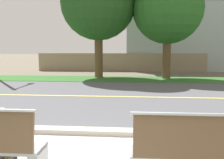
# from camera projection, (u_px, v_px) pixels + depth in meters

# --- Properties ---
(ground_plane) EXTENTS (140.00, 140.00, 0.00)m
(ground_plane) POSITION_uv_depth(u_px,v_px,m) (119.00, 90.00, 10.84)
(ground_plane) COLOR #665B4C
(curb_edge) EXTENTS (44.00, 0.30, 0.11)m
(curb_edge) POSITION_uv_depth(u_px,v_px,m) (103.00, 132.00, 5.24)
(curb_edge) COLOR #ADA89E
(curb_edge) RESTS_ON ground_plane
(street_asphalt) EXTENTS (52.00, 8.00, 0.01)m
(street_asphalt) POSITION_uv_depth(u_px,v_px,m) (117.00, 97.00, 9.35)
(street_asphalt) COLOR #515156
(street_asphalt) RESTS_ON ground_plane
(road_centre_line) EXTENTS (48.00, 0.14, 0.01)m
(road_centre_line) POSITION_uv_depth(u_px,v_px,m) (117.00, 97.00, 9.35)
(road_centre_line) COLOR #E0CC4C
(road_centre_line) RESTS_ON ground_plane
(far_verge_grass) EXTENTS (48.00, 2.80, 0.02)m
(far_verge_grass) POSITION_uv_depth(u_px,v_px,m) (124.00, 79.00, 14.74)
(far_verge_grass) COLOR #2D6026
(far_verge_grass) RESTS_ON ground_plane
(bench_right) EXTENTS (1.83, 0.48, 1.01)m
(bench_right) POSITION_uv_depth(u_px,v_px,m) (204.00, 154.00, 3.16)
(bench_right) COLOR #9EA0A8
(bench_right) RESTS_ON ground_plane
(shade_tree_left) EXTENTS (4.02, 4.02, 6.63)m
(shade_tree_left) POSITION_uv_depth(u_px,v_px,m) (170.00, 3.00, 14.47)
(shade_tree_left) COLOR brown
(shade_tree_left) RESTS_ON ground_plane
(garden_wall) EXTENTS (13.00, 0.36, 1.40)m
(garden_wall) POSITION_uv_depth(u_px,v_px,m) (121.00, 62.00, 19.90)
(garden_wall) COLOR gray
(garden_wall) RESTS_ON ground_plane
(house_across_street) EXTENTS (11.95, 6.91, 6.51)m
(house_across_street) POSITION_uv_depth(u_px,v_px,m) (191.00, 31.00, 22.23)
(house_across_street) COLOR #A3ADB2
(house_across_street) RESTS_ON ground_plane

